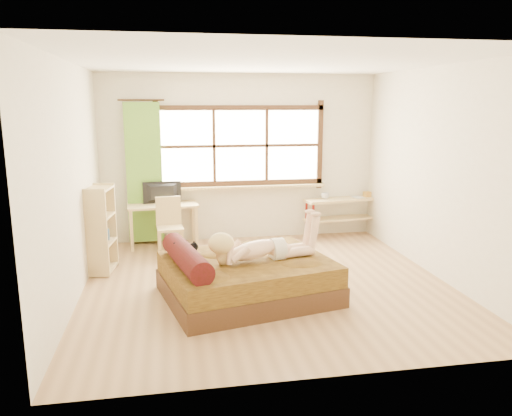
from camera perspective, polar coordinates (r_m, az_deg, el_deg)
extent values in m
plane|color=#9E754C|center=(6.37, 1.21, -8.61)|extent=(4.50, 4.50, 0.00)
plane|color=white|center=(5.99, 1.33, 16.38)|extent=(4.50, 4.50, 0.00)
plane|color=silver|center=(8.23, -1.78, 5.74)|extent=(4.50, 0.00, 4.50)
plane|color=silver|center=(3.89, 7.71, -1.30)|extent=(4.50, 0.00, 4.50)
plane|color=silver|center=(6.02, -20.27, 2.74)|extent=(0.00, 4.50, 4.50)
plane|color=silver|center=(6.83, 20.16, 3.75)|extent=(0.00, 4.50, 4.50)
cube|color=#FFEDBF|center=(8.21, -1.79, 7.12)|extent=(2.60, 0.01, 1.30)
cube|color=tan|center=(8.22, -1.68, 2.42)|extent=(2.80, 0.16, 0.04)
cube|color=#4C8725|center=(8.07, -12.64, 3.90)|extent=(0.55, 0.10, 2.20)
cube|color=#34230F|center=(5.91, -0.97, -9.08)|extent=(2.13, 1.85, 0.23)
cube|color=#331F0B|center=(5.83, -0.97, -6.96)|extent=(2.09, 1.81, 0.23)
cylinder|color=black|center=(5.55, -7.95, -5.60)|extent=(0.53, 1.28, 0.26)
cube|color=tan|center=(7.96, -10.61, 0.30)|extent=(1.12, 0.59, 0.04)
cube|color=tan|center=(7.82, -14.04, -2.58)|extent=(0.05, 0.05, 0.65)
cube|color=tan|center=(7.89, -6.81, -2.18)|extent=(0.05, 0.05, 0.65)
cube|color=tan|center=(8.21, -14.08, -1.90)|extent=(0.05, 0.05, 0.65)
cube|color=tan|center=(8.27, -7.19, -1.53)|extent=(0.05, 0.05, 0.65)
imported|color=black|center=(7.97, -10.66, 1.70)|extent=(0.60, 0.13, 0.34)
cube|color=tan|center=(7.58, -9.80, -2.29)|extent=(0.41, 0.41, 0.04)
cube|color=tan|center=(7.69, -9.98, -0.29)|extent=(0.38, 0.07, 0.43)
cube|color=tan|center=(7.46, -10.88, -4.20)|extent=(0.04, 0.04, 0.38)
cube|color=tan|center=(7.49, -8.39, -4.06)|extent=(0.04, 0.04, 0.38)
cube|color=tan|center=(7.78, -11.05, -3.56)|extent=(0.04, 0.04, 0.38)
cube|color=tan|center=(7.80, -8.67, -3.42)|extent=(0.04, 0.04, 0.38)
cube|color=tan|center=(8.58, 9.80, 0.95)|extent=(1.34, 0.54, 0.04)
cube|color=tan|center=(8.64, 9.73, -1.17)|extent=(1.34, 0.54, 0.03)
cylinder|color=maroon|center=(8.26, 6.54, -1.53)|extent=(0.04, 0.04, 0.65)
cylinder|color=maroon|center=(8.83, 13.53, -0.90)|extent=(0.04, 0.04, 0.65)
cylinder|color=maroon|center=(8.48, 5.77, -1.15)|extent=(0.04, 0.04, 0.65)
cylinder|color=maroon|center=(9.05, 12.64, -0.56)|extent=(0.04, 0.04, 0.65)
cube|color=gold|center=(8.81, 12.60, 1.56)|extent=(0.13, 0.13, 0.09)
imported|color=gray|center=(8.47, 7.91, 1.38)|extent=(0.15, 0.15, 0.10)
imported|color=gray|center=(8.64, 11.06, 1.18)|extent=(0.18, 0.23, 0.02)
cube|color=tan|center=(7.09, -17.00, -6.58)|extent=(0.35, 0.51, 0.03)
cube|color=tan|center=(6.99, -17.18, -3.76)|extent=(0.35, 0.51, 0.03)
cube|color=tan|center=(6.90, -17.36, -0.86)|extent=(0.35, 0.51, 0.03)
cube|color=tan|center=(6.83, -17.55, 2.11)|extent=(0.35, 0.51, 0.03)
cube|color=tan|center=(6.72, -17.80, -2.81)|extent=(0.29, 0.07, 1.16)
cube|color=tan|center=(7.17, -16.77, -1.85)|extent=(0.29, 0.07, 1.16)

